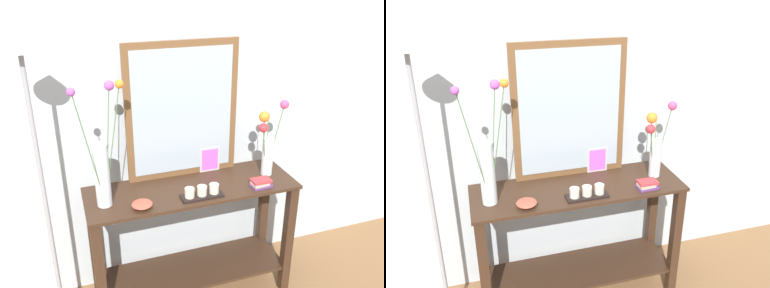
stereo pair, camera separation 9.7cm
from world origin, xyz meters
The scene contains 10 objects.
wall_back centered at (0.00, 0.33, 1.35)m, with size 6.40×0.08×2.70m, color #B2BCC1.
console_table centered at (0.00, 0.00, 0.48)m, with size 1.27×0.41×0.81m.
mirror_leaning centered at (0.00, 0.17, 1.22)m, with size 0.69×0.03×0.84m.
tall_vase_left centered at (-0.51, -0.03, 1.04)m, with size 0.28×0.23×0.71m.
vase_right centered at (0.49, 0.00, 1.02)m, with size 0.18×0.11×0.49m.
candle_tray centered at (0.02, -0.13, 0.83)m, with size 0.24×0.09×0.07m.
picture_frame_small centered at (0.17, 0.16, 0.89)m, with size 0.13×0.01×0.16m.
decorative_bowl centered at (-0.33, -0.13, 0.83)m, with size 0.12×0.12×0.04m.
book_stack centered at (0.39, -0.13, 0.83)m, with size 0.13×0.09×0.05m.
floor_lamp centered at (-0.82, -0.05, 1.19)m, with size 0.24×0.24×1.77m.
Camera 1 is at (-0.69, -2.01, 2.01)m, focal length 38.06 mm.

